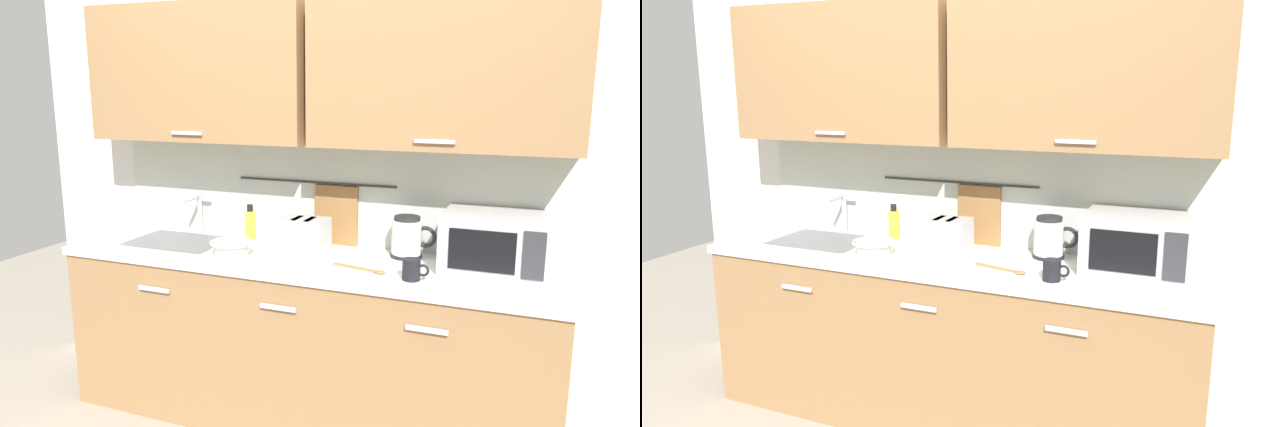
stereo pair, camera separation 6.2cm
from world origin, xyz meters
TOP-DOWN VIEW (x-y plane):
  - counter_unit at (-0.01, 0.30)m, footprint 2.53×0.64m
  - back_wall_assembly at (0.00, 0.53)m, footprint 3.70×0.41m
  - sink_faucet at (-0.77, 0.53)m, footprint 0.09×0.17m
  - microwave at (0.90, 0.41)m, footprint 0.46×0.35m
  - electric_kettle at (0.48, 0.48)m, footprint 0.23×0.16m
  - dish_soap_bottle at (-0.41, 0.51)m, footprint 0.06×0.06m
  - mug_near_sink at (-0.16, 0.50)m, footprint 0.12×0.08m
  - mixing_bowl at (-0.35, 0.18)m, footprint 0.21×0.21m
  - toaster at (-0.01, 0.32)m, footprint 0.26×0.17m
  - mug_by_kettle at (0.58, 0.14)m, footprint 0.12×0.08m
  - wooden_spoon at (0.35, 0.19)m, footprint 0.27×0.09m

SIDE VIEW (x-z plane):
  - counter_unit at x=-0.01m, z-range 0.01..0.91m
  - wooden_spoon at x=0.35m, z-range 0.90..0.91m
  - mixing_bowl at x=-0.35m, z-range 0.91..0.98m
  - mug_near_sink at x=-0.16m, z-range 0.90..1.00m
  - mug_by_kettle at x=0.58m, z-range 0.90..1.00m
  - dish_soap_bottle at x=-0.41m, z-range 0.89..1.08m
  - toaster at x=-0.01m, z-range 0.90..1.09m
  - electric_kettle at x=0.48m, z-range 0.90..1.11m
  - microwave at x=0.90m, z-range 0.90..1.17m
  - sink_faucet at x=-0.77m, z-range 0.93..1.15m
  - back_wall_assembly at x=0.00m, z-range 0.27..2.77m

